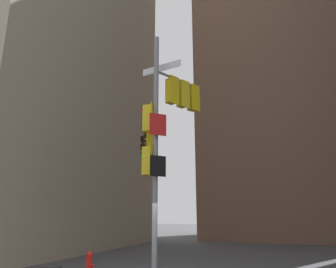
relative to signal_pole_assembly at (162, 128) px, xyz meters
The scene contains 4 objects.
building_tower_left 18.88m from the signal_pole_assembly, 158.17° to the left, with size 15.78×15.78×33.16m, color tan.
building_mid_block 24.69m from the signal_pole_assembly, 80.36° to the left, with size 13.16×13.16×33.14m, color brown.
signal_pole_assembly is the anchor object (origin of this frame).
fire_hydrant 5.56m from the signal_pole_assembly, 169.53° to the right, with size 0.33×0.23×0.84m.
Camera 1 is at (4.20, -9.86, 2.12)m, focal length 32.82 mm.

